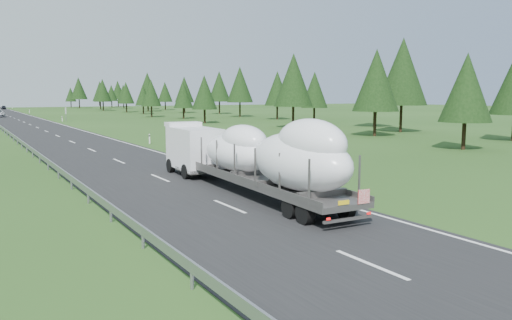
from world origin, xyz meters
TOP-DOWN VIEW (x-y plane):
  - ground at (0.00, 0.00)m, footprint 400.00×400.00m
  - road_surface at (0.00, 100.00)m, footprint 10.00×400.00m
  - marker_posts at (6.50, 155.00)m, footprint 0.13×350.08m
  - highway_sign at (7.20, 80.00)m, footprint 0.08×0.90m
  - tree_line_right at (39.01, 82.97)m, footprint 27.00×244.86m
  - boat_truck at (2.33, 1.94)m, footprint 3.07×17.48m
  - distant_car_dark at (3.28, 173.00)m, footprint 1.82×4.03m

SIDE VIEW (x-z plane):
  - ground at x=0.00m, z-range 0.00..0.00m
  - road_surface at x=0.00m, z-range 0.00..0.02m
  - marker_posts at x=6.50m, z-range 0.04..1.04m
  - distant_car_dark at x=3.28m, z-range 0.00..1.34m
  - highway_sign at x=7.20m, z-range 0.51..3.11m
  - boat_truck at x=2.33m, z-range 0.05..4.10m
  - tree_line_right at x=39.01m, z-range 0.37..12.90m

